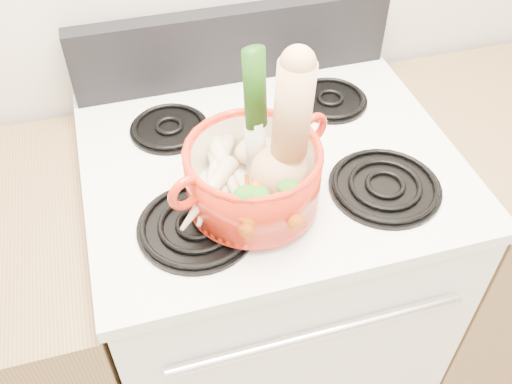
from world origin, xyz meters
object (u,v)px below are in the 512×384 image
object	(u,v)px
squash	(281,134)
leek	(256,115)
dutch_oven	(253,176)
stove_body	(267,289)

from	to	relation	value
squash	leek	world-z (taller)	same
dutch_oven	leek	distance (m)	0.11
dutch_oven	leek	size ratio (longest dim) A/B	0.90
stove_body	leek	distance (m)	0.68
stove_body	dutch_oven	xyz separation A→B (m)	(-0.07, -0.13, 0.57)
squash	leek	xyz separation A→B (m)	(-0.03, 0.06, 0.00)
squash	leek	distance (m)	0.07
stove_body	squash	distance (m)	0.69
dutch_oven	leek	world-z (taller)	leek
dutch_oven	squash	bearing A→B (deg)	-38.91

